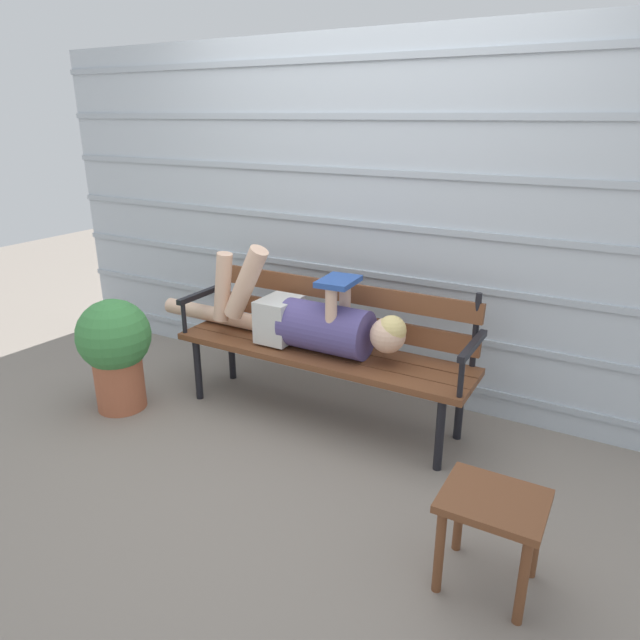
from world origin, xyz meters
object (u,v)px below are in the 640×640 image
(reclining_person, at_px, (304,320))
(potted_plant, at_px, (115,347))
(footstool, at_px, (492,516))
(park_bench, at_px, (326,339))

(reclining_person, height_order, potted_plant, reclining_person)
(reclining_person, height_order, footstool, reclining_person)
(park_bench, distance_m, reclining_person, 0.17)
(reclining_person, distance_m, footstool, 1.53)
(reclining_person, distance_m, potted_plant, 1.14)
(park_bench, height_order, potted_plant, park_bench)
(footstool, bearing_deg, park_bench, 143.68)
(park_bench, xyz_separation_m, footstool, (1.17, -0.86, -0.17))
(park_bench, relative_size, footstool, 4.55)
(potted_plant, bearing_deg, footstool, -7.62)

